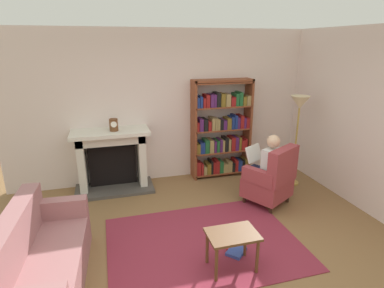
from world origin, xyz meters
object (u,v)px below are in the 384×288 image
(mantel_clock, at_px, (114,125))
(floor_lamp, at_px, (299,110))
(side_table, at_px, (232,239))
(sofa_floral, at_px, (39,264))
(seated_reader, at_px, (266,166))
(bookshelf, at_px, (222,131))
(fireplace, at_px, (112,157))
(armchair_reading, at_px, (271,179))

(mantel_clock, bearing_deg, floor_lamp, -11.16)
(mantel_clock, bearing_deg, side_table, -65.33)
(sofa_floral, height_order, floor_lamp, floor_lamp)
(sofa_floral, bearing_deg, side_table, -92.61)
(seated_reader, bearing_deg, sofa_floral, -10.12)
(mantel_clock, relative_size, bookshelf, 0.11)
(mantel_clock, xyz_separation_m, sofa_floral, (-0.89, -2.21, -0.84))
(sofa_floral, height_order, side_table, sofa_floral)
(fireplace, relative_size, sofa_floral, 0.76)
(bookshelf, distance_m, sofa_floral, 3.73)
(fireplace, relative_size, side_table, 2.36)
(fireplace, distance_m, armchair_reading, 2.69)
(sofa_floral, bearing_deg, seated_reader, -66.57)
(fireplace, height_order, seated_reader, seated_reader)
(mantel_clock, distance_m, sofa_floral, 2.53)
(fireplace, xyz_separation_m, mantel_clock, (0.06, -0.10, 0.60))
(side_table, bearing_deg, floor_lamp, 43.14)
(floor_lamp, bearing_deg, mantel_clock, 168.84)
(mantel_clock, distance_m, armchair_reading, 2.69)
(side_table, bearing_deg, sofa_floral, 173.79)
(armchair_reading, height_order, side_table, armchair_reading)
(mantel_clock, height_order, bookshelf, bookshelf)
(mantel_clock, relative_size, seated_reader, 0.18)
(mantel_clock, bearing_deg, fireplace, 123.20)
(sofa_floral, distance_m, side_table, 2.02)
(bookshelf, distance_m, side_table, 2.75)
(seated_reader, distance_m, floor_lamp, 1.21)
(side_table, bearing_deg, bookshelf, 71.94)
(bookshelf, height_order, sofa_floral, bookshelf)
(mantel_clock, distance_m, floor_lamp, 3.13)
(sofa_floral, bearing_deg, fireplace, -15.96)
(armchair_reading, xyz_separation_m, floor_lamp, (0.78, 0.59, 0.93))
(sofa_floral, bearing_deg, armchair_reading, -68.55)
(bookshelf, relative_size, sofa_floral, 1.05)
(sofa_floral, xyz_separation_m, floor_lamp, (3.95, 1.61, 1.04))
(mantel_clock, distance_m, side_table, 2.79)
(fireplace, xyz_separation_m, bookshelf, (2.02, 0.04, 0.32))
(armchair_reading, bearing_deg, fireplace, -58.67)
(bookshelf, bearing_deg, sofa_floral, -140.42)
(mantel_clock, distance_m, seated_reader, 2.54)
(fireplace, distance_m, bookshelf, 2.04)
(floor_lamp, bearing_deg, fireplace, 167.33)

